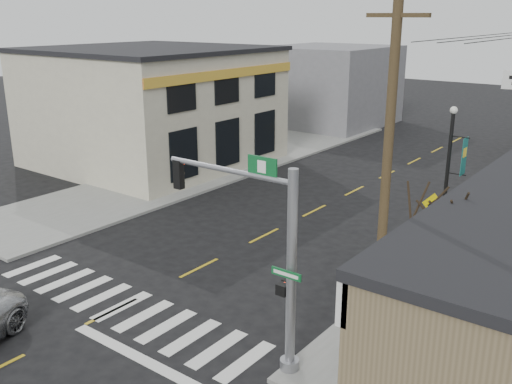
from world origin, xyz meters
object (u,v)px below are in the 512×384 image
Objects in this scene: fire_hydrant at (422,292)px; utility_pole_near at (386,180)px; guide_sign at (452,250)px; bare_tree at (438,199)px; lamp_post at (450,167)px; traffic_signal_pole at (270,245)px.

fire_hydrant is 5.42m from utility_pole_near.
fire_hydrant is (-0.49, -0.93, -1.26)m from guide_sign.
bare_tree is 1.99m from utility_pole_near.
utility_pole_near is at bearing -104.13° from lamp_post.
guide_sign is 3.52× the size of fire_hydrant.
traffic_signal_pole is 1.08× the size of bare_tree.
lamp_post is at bearing 103.80° from utility_pole_near.
guide_sign is 3.40m from bare_tree.
lamp_post is (-1.70, 4.22, 1.54)m from guide_sign.
lamp_post is (-1.20, 5.15, 2.80)m from fire_hydrant.
guide_sign is at bearing 88.29° from utility_pole_near.
traffic_signal_pole reaches higher than lamp_post.
traffic_signal_pole is 3.33m from utility_pole_near.
traffic_signal_pole is at bearing -110.44° from fire_hydrant.
fire_hydrant is 0.14× the size of bare_tree.
lamp_post is at bearing 106.05° from bare_tree.
lamp_post reaches higher than bare_tree.
guide_sign is 0.49× the size of bare_tree.
lamp_post is at bearing 85.35° from traffic_signal_pole.
traffic_signal_pole is 1.00× the size of lamp_post.
traffic_signal_pole is 4.82m from bare_tree.
lamp_post is 1.08× the size of bare_tree.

